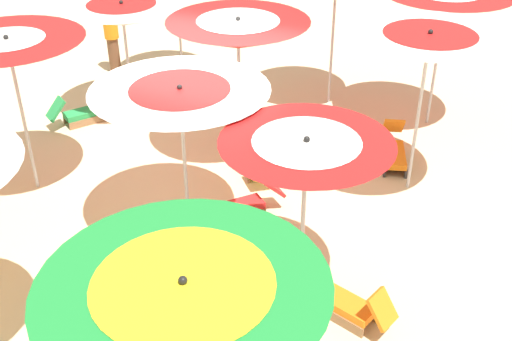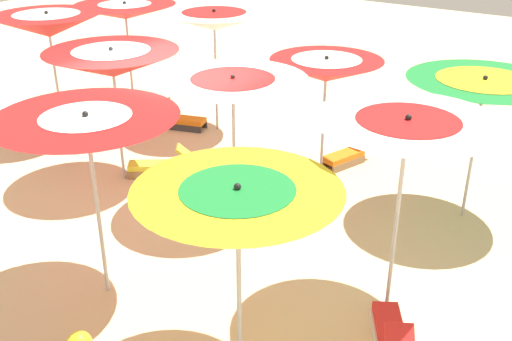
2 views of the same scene
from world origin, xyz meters
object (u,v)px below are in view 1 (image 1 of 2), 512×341
Objects in this scene: beach_umbrella_0 at (184,301)px; beach_umbrella_3 at (446,2)px; beach_umbrella_2 at (429,46)px; lounger_3 at (242,205)px; beach_umbrella_9 at (9,51)px; beach_umbrella_10 at (122,14)px; beach_umbrella_5 at (181,103)px; lounger_4 at (254,160)px; lounger_5 at (394,150)px; lounger_2 at (347,304)px; beach_umbrella_6 at (238,34)px; beach_umbrella_1 at (306,156)px; beachgoer_0 at (111,33)px; lounger_0 at (83,113)px.

beach_umbrella_3 is at bearing -93.30° from beach_umbrella_0.
beach_umbrella_2 reaches higher than beach_umbrella_0.
beach_umbrella_2 is at bearing 171.21° from lounger_3.
beach_umbrella_9 is (5.07, 4.76, -0.03)m from beach_umbrella_3.
beach_umbrella_10 is at bearing 21.46° from beach_umbrella_3.
beach_umbrella_5 is 2.74m from beach_umbrella_9.
beach_umbrella_9 is (2.73, 0.01, 0.25)m from beach_umbrella_5.
lounger_4 is at bearing -94.72° from beach_umbrella_5.
lounger_2 is at bearing -12.06° from lounger_5.
beach_umbrella_1 is at bearing 128.13° from beach_umbrella_6.
lounger_5 is (-2.12, -3.08, -1.77)m from beach_umbrella_5.
beach_umbrella_1 reaches higher than lounger_4.
beach_umbrella_1 is 0.97× the size of beach_umbrella_5.
lounger_3 is 6.12m from beachgoer_0.
beach_umbrella_9 is 1.12× the size of beach_umbrella_10.
beach_umbrella_1 reaches higher than lounger_0.
beach_umbrella_3 is (0.19, -2.34, -0.04)m from beach_umbrella_2.
beach_umbrella_0 is 1.05× the size of beach_umbrella_1.
beach_umbrella_0 is 0.97× the size of beach_umbrella_6.
beach_umbrella_10 is 2.03× the size of lounger_3.
beach_umbrella_10 is at bearing -12.96° from lounger_0.
lounger_3 is at bearing -16.98° from lounger_2.
beach_umbrella_1 is 1.95m from beach_umbrella_5.
lounger_0 is at bearing -97.86° from lounger_5.
beach_umbrella_6 reaches higher than lounger_2.
beachgoer_0 is at bearing -118.79° from lounger_5.
beach_umbrella_0 reaches higher than lounger_3.
lounger_4 is at bearing -75.98° from lounger_5.
beach_umbrella_6 is at bearing 169.34° from beach_umbrella_10.
beach_umbrella_9 is at bearing -129.56° from lounger_0.
lounger_3 is at bearing -131.08° from beach_umbrella_5.
beach_umbrella_9 is 2.15× the size of lounger_2.
lounger_0 is at bearing -70.75° from lounger_3.
beach_umbrella_0 is 2.00× the size of lounger_2.
lounger_5 is at bearing 169.93° from beachgoer_0.
beach_umbrella_10 reaches higher than lounger_3.
lounger_4 is at bearing 163.19° from beach_umbrella_10.
beach_umbrella_0 is at bearing -102.87° from lounger_0.
beach_umbrella_9 is 2.12× the size of lounger_0.
beach_umbrella_6 is (2.65, 2.49, -0.16)m from beach_umbrella_3.
beach_umbrella_9 reaches higher than beach_umbrella_1.
beach_umbrella_3 is 1.13× the size of beach_umbrella_10.
beach_umbrella_0 is 7.66m from lounger_0.
beachgoer_0 is at bearing -69.66° from beach_umbrella_9.
beach_umbrella_9 is at bearing 43.19° from beach_umbrella_3.
beach_umbrella_1 is at bearing 164.32° from beach_umbrella_5.
beach_umbrella_9 is 1.97× the size of lounger_5.
beach_umbrella_0 is at bearing 83.34° from beach_umbrella_2.
beach_umbrella_9 reaches higher than beachgoer_0.
lounger_3 is (2.00, -1.30, 0.00)m from lounger_2.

